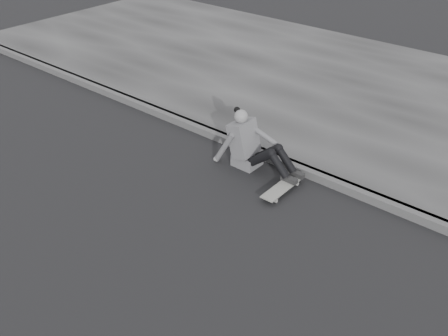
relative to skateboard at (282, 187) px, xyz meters
The scene contains 2 objects.
skateboard is the anchor object (origin of this frame).
seated_woman 0.83m from the skateboard, 161.47° to the left, with size 1.38×0.46×0.88m.
Camera 1 is at (0.47, -2.84, 3.93)m, focal length 40.00 mm.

